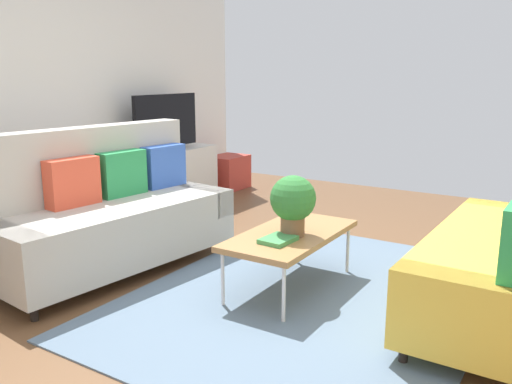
{
  "coord_description": "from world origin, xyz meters",
  "views": [
    {
      "loc": [
        -3.0,
        -1.68,
        1.52
      ],
      "look_at": [
        0.26,
        0.38,
        0.65
      ],
      "focal_mm": 37.39,
      "sensor_mm": 36.0,
      "label": 1
    }
  ],
  "objects_px": {
    "table_book_0": "(278,240)",
    "vase_1": "(136,147)",
    "tv_console": "(167,177)",
    "tv": "(166,123)",
    "storage_trunk": "(228,172)",
    "bottle_1": "(161,144)",
    "couch_beige": "(108,212)",
    "potted_plant": "(293,201)",
    "coffee_table": "(290,236)",
    "bottle_0": "(154,143)",
    "vase_0": "(125,148)"
  },
  "relations": [
    {
      "from": "potted_plant",
      "to": "tv_console",
      "type": "bearing_deg",
      "value": 58.88
    },
    {
      "from": "table_book_0",
      "to": "storage_trunk",
      "type": "bearing_deg",
      "value": 40.45
    },
    {
      "from": "tv_console",
      "to": "bottle_1",
      "type": "relative_size",
      "value": 7.83
    },
    {
      "from": "potted_plant",
      "to": "table_book_0",
      "type": "xyz_separation_m",
      "value": [
        -0.18,
        0.01,
        -0.23
      ]
    },
    {
      "from": "couch_beige",
      "to": "bottle_0",
      "type": "height_order",
      "value": "couch_beige"
    },
    {
      "from": "vase_1",
      "to": "bottle_1",
      "type": "relative_size",
      "value": 0.87
    },
    {
      "from": "vase_1",
      "to": "bottle_0",
      "type": "xyz_separation_m",
      "value": [
        0.19,
        -0.09,
        0.03
      ]
    },
    {
      "from": "vase_0",
      "to": "bottle_0",
      "type": "height_order",
      "value": "bottle_0"
    },
    {
      "from": "couch_beige",
      "to": "vase_0",
      "type": "height_order",
      "value": "couch_beige"
    },
    {
      "from": "couch_beige",
      "to": "vase_1",
      "type": "bearing_deg",
      "value": -136.76
    },
    {
      "from": "tv_console",
      "to": "table_book_0",
      "type": "distance_m",
      "value": 2.98
    },
    {
      "from": "vase_0",
      "to": "bottle_1",
      "type": "relative_size",
      "value": 0.96
    },
    {
      "from": "couch_beige",
      "to": "tv",
      "type": "relative_size",
      "value": 1.98
    },
    {
      "from": "tv_console",
      "to": "bottle_1",
      "type": "height_order",
      "value": "bottle_1"
    },
    {
      "from": "coffee_table",
      "to": "vase_0",
      "type": "xyz_separation_m",
      "value": [
        0.86,
        2.48,
        0.33
      ]
    },
    {
      "from": "couch_beige",
      "to": "bottle_0",
      "type": "relative_size",
      "value": 9.07
    },
    {
      "from": "couch_beige",
      "to": "bottle_1",
      "type": "height_order",
      "value": "couch_beige"
    },
    {
      "from": "potted_plant",
      "to": "table_book_0",
      "type": "height_order",
      "value": "potted_plant"
    },
    {
      "from": "tv",
      "to": "potted_plant",
      "type": "relative_size",
      "value": 2.39
    },
    {
      "from": "potted_plant",
      "to": "bottle_1",
      "type": "relative_size",
      "value": 2.34
    },
    {
      "from": "tv_console",
      "to": "potted_plant",
      "type": "xyz_separation_m",
      "value": [
        -1.49,
        -2.48,
        0.34
      ]
    },
    {
      "from": "storage_trunk",
      "to": "bottle_1",
      "type": "distance_m",
      "value": 1.33
    },
    {
      "from": "couch_beige",
      "to": "tv_console",
      "type": "height_order",
      "value": "couch_beige"
    },
    {
      "from": "bottle_0",
      "to": "bottle_1",
      "type": "relative_size",
      "value": 1.22
    },
    {
      "from": "coffee_table",
      "to": "bottle_1",
      "type": "height_order",
      "value": "bottle_1"
    },
    {
      "from": "tv_console",
      "to": "vase_1",
      "type": "relative_size",
      "value": 9.01
    },
    {
      "from": "table_book_0",
      "to": "vase_1",
      "type": "xyz_separation_m",
      "value": [
        1.26,
        2.52,
        0.28
      ]
    },
    {
      "from": "table_book_0",
      "to": "vase_1",
      "type": "relative_size",
      "value": 1.54
    },
    {
      "from": "coffee_table",
      "to": "vase_1",
      "type": "xyz_separation_m",
      "value": [
        1.03,
        2.48,
        0.32
      ]
    },
    {
      "from": "vase_1",
      "to": "bottle_0",
      "type": "distance_m",
      "value": 0.21
    },
    {
      "from": "couch_beige",
      "to": "storage_trunk",
      "type": "height_order",
      "value": "couch_beige"
    },
    {
      "from": "vase_1",
      "to": "bottle_0",
      "type": "height_order",
      "value": "bottle_0"
    },
    {
      "from": "table_book_0",
      "to": "bottle_0",
      "type": "xyz_separation_m",
      "value": [
        1.45,
        2.43,
        0.31
      ]
    },
    {
      "from": "coffee_table",
      "to": "bottle_0",
      "type": "relative_size",
      "value": 5.04
    },
    {
      "from": "potted_plant",
      "to": "vase_0",
      "type": "height_order",
      "value": "potted_plant"
    },
    {
      "from": "tv_console",
      "to": "tv",
      "type": "relative_size",
      "value": 1.4
    },
    {
      "from": "storage_trunk",
      "to": "bottle_1",
      "type": "bearing_deg",
      "value": 177.19
    },
    {
      "from": "couch_beige",
      "to": "tv",
      "type": "xyz_separation_m",
      "value": [
        1.82,
        0.99,
        0.5
      ]
    },
    {
      "from": "tv_console",
      "to": "storage_trunk",
      "type": "relative_size",
      "value": 2.69
    },
    {
      "from": "couch_beige",
      "to": "coffee_table",
      "type": "relative_size",
      "value": 1.8
    },
    {
      "from": "storage_trunk",
      "to": "bottle_0",
      "type": "bearing_deg",
      "value": 177.41
    },
    {
      "from": "potted_plant",
      "to": "bottle_0",
      "type": "xyz_separation_m",
      "value": [
        1.27,
        2.44,
        0.09
      ]
    },
    {
      "from": "storage_trunk",
      "to": "bottle_0",
      "type": "relative_size",
      "value": 2.38
    },
    {
      "from": "tv",
      "to": "vase_1",
      "type": "height_order",
      "value": "tv"
    },
    {
      "from": "bottle_0",
      "to": "tv",
      "type": "bearing_deg",
      "value": 5.05
    },
    {
      "from": "couch_beige",
      "to": "potted_plant",
      "type": "relative_size",
      "value": 4.72
    },
    {
      "from": "tv_console",
      "to": "bottle_1",
      "type": "distance_m",
      "value": 0.43
    },
    {
      "from": "couch_beige",
      "to": "tv",
      "type": "height_order",
      "value": "tv"
    },
    {
      "from": "couch_beige",
      "to": "table_book_0",
      "type": "distance_m",
      "value": 1.46
    },
    {
      "from": "coffee_table",
      "to": "potted_plant",
      "type": "distance_m",
      "value": 0.28
    }
  ]
}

